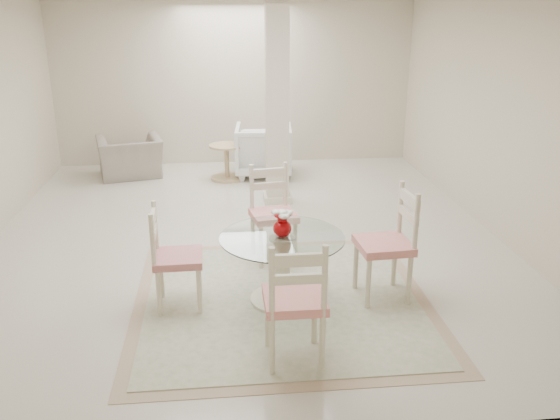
{
  "coord_description": "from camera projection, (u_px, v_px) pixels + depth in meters",
  "views": [
    {
      "loc": [
        -0.28,
        -6.62,
        2.71
      ],
      "look_at": [
        0.26,
        -1.46,
        0.85
      ],
      "focal_mm": 38.0,
      "sensor_mm": 36.0,
      "label": 1
    }
  ],
  "objects": [
    {
      "name": "recliner_taupe",
      "position": [
        130.0,
        157.0,
        9.46
      ],
      "size": [
        1.15,
        1.06,
        0.63
      ],
      "primitive_type": "imported",
      "rotation": [
        0.0,
        0.0,
        3.38
      ],
      "color": "gray",
      "rests_on": "ground"
    },
    {
      "name": "dining_chair_east",
      "position": [
        392.0,
        235.0,
        5.5
      ],
      "size": [
        0.51,
        0.51,
        1.2
      ],
      "rotation": [
        0.0,
        0.0,
        -1.5
      ],
      "color": "beige",
      "rests_on": "ground"
    },
    {
      "name": "side_table",
      "position": [
        227.0,
        163.0,
        9.33
      ],
      "size": [
        0.54,
        0.54,
        0.56
      ],
      "color": "tan",
      "rests_on": "ground"
    },
    {
      "name": "red_vase",
      "position": [
        282.0,
        224.0,
        5.35
      ],
      "size": [
        0.2,
        0.19,
        0.26
      ],
      "color": "#AB0509",
      "rests_on": "dining_table"
    },
    {
      "name": "armchair_white",
      "position": [
        264.0,
        150.0,
        9.51
      ],
      "size": [
        0.96,
        0.98,
        0.82
      ],
      "primitive_type": "imported",
      "rotation": [
        0.0,
        0.0,
        3.05
      ],
      "color": "white",
      "rests_on": "ground"
    },
    {
      "name": "dining_chair_south",
      "position": [
        296.0,
        294.0,
        4.45
      ],
      "size": [
        0.47,
        0.47,
        1.17
      ],
      "rotation": [
        0.0,
        0.0,
        3.14
      ],
      "color": "beige",
      "rests_on": "ground"
    },
    {
      "name": "dining_chair_west",
      "position": [
        170.0,
        250.0,
        5.33
      ],
      "size": [
        0.45,
        0.45,
        1.09
      ],
      "rotation": [
        0.0,
        0.0,
        1.6
      ],
      "color": "#F4E7C9",
      "rests_on": "ground"
    },
    {
      "name": "dining_table",
      "position": [
        282.0,
        269.0,
        5.5
      ],
      "size": [
        1.15,
        1.15,
        0.66
      ],
      "rotation": [
        0.0,
        0.0,
        -0.01
      ],
      "color": "#ECE3C2",
      "rests_on": "ground"
    },
    {
      "name": "ground",
      "position": [
        247.0,
        237.0,
        7.14
      ],
      "size": [
        7.0,
        7.0,
        0.0
      ],
      "primitive_type": "plane",
      "color": "beige",
      "rests_on": "ground"
    },
    {
      "name": "column",
      "position": [
        277.0,
        106.0,
        7.95
      ],
      "size": [
        0.3,
        0.3,
        2.7
      ],
      "primitive_type": "cube",
      "color": "beige",
      "rests_on": "ground"
    },
    {
      "name": "dining_chair_north",
      "position": [
        272.0,
        206.0,
        6.37
      ],
      "size": [
        0.53,
        0.53,
        1.15
      ],
      "rotation": [
        0.0,
        0.0,
        0.17
      ],
      "color": "beige",
      "rests_on": "ground"
    },
    {
      "name": "room_shell",
      "position": [
        243.0,
        81.0,
        6.52
      ],
      "size": [
        6.02,
        7.02,
        2.71
      ],
      "color": "beige",
      "rests_on": "ground"
    },
    {
      "name": "area_rug",
      "position": [
        282.0,
        301.0,
        5.61
      ],
      "size": [
        2.78,
        2.78,
        0.02
      ],
      "color": "tan",
      "rests_on": "ground"
    }
  ]
}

